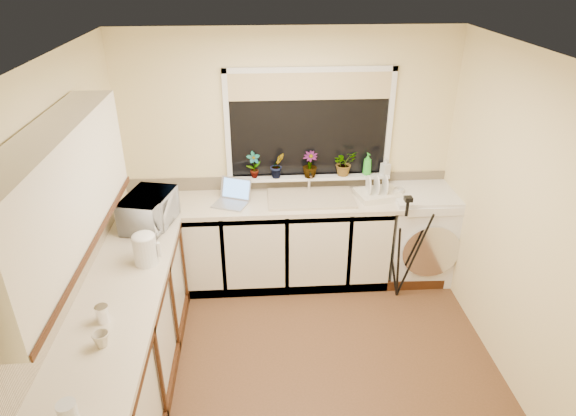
{
  "coord_description": "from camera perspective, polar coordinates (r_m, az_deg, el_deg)",
  "views": [
    {
      "loc": [
        -0.31,
        -3.05,
        3.0
      ],
      "look_at": [
        -0.06,
        0.55,
        1.15
      ],
      "focal_mm": 30.93,
      "sensor_mm": 36.0,
      "label": 1
    }
  ],
  "objects": [
    {
      "name": "steel_jar",
      "position": [
        3.44,
        -20.56,
        -11.32
      ],
      "size": [
        0.08,
        0.08,
        0.12
      ],
      "primitive_type": "cylinder",
      "color": "white",
      "rests_on": "worktop_left"
    },
    {
      "name": "glass_jug",
      "position": [
        2.88,
        -23.95,
        -20.84
      ],
      "size": [
        0.1,
        0.1,
        0.14
      ],
      "primitive_type": "cylinder",
      "color": "silver",
      "rests_on": "worktop_left"
    },
    {
      "name": "soap_bottle_green",
      "position": [
        4.95,
        9.11,
        5.02
      ],
      "size": [
        0.1,
        0.1,
        0.22
      ],
      "primitive_type": "imported",
      "rotation": [
        0.0,
        0.0,
        0.24
      ],
      "color": "green",
      "rests_on": "windowsill"
    },
    {
      "name": "faucet",
      "position": [
        4.88,
        2.44,
        3.19
      ],
      "size": [
        0.03,
        0.03,
        0.24
      ],
      "primitive_type": "cylinder",
      "color": "silver",
      "rests_on": "worktop_back"
    },
    {
      "name": "plant_c",
      "position": [
        4.83,
        2.53,
        5.0
      ],
      "size": [
        0.17,
        0.17,
        0.26
      ],
      "primitive_type": "imported",
      "rotation": [
        0.0,
        0.0,
        -0.23
      ],
      "color": "#999999",
      "rests_on": "windowsill"
    },
    {
      "name": "upper_cabinet",
      "position": [
        3.08,
        -25.1,
        1.47
      ],
      "size": [
        0.28,
        1.9,
        0.7
      ],
      "primitive_type": "cube",
      "color": "silver",
      "rests_on": "wall_left"
    },
    {
      "name": "wall_right",
      "position": [
        4.01,
        25.06,
        -1.9
      ],
      "size": [
        0.0,
        3.0,
        3.0
      ],
      "primitive_type": "plane",
      "rotation": [
        1.57,
        0.0,
        -1.57
      ],
      "color": "beige",
      "rests_on": "ground"
    },
    {
      "name": "cup_back",
      "position": [
        4.92,
        12.61,
        1.75
      ],
      "size": [
        0.13,
        0.13,
        0.09
      ],
      "primitive_type": "imported",
      "rotation": [
        0.0,
        0.0,
        0.28
      ],
      "color": "beige",
      "rests_on": "worktop_back"
    },
    {
      "name": "worktop_back",
      "position": [
        4.76,
        0.24,
        0.71
      ],
      "size": [
        3.2,
        0.6,
        0.04
      ],
      "primitive_type": "cube",
      "color": "beige",
      "rests_on": "base_cabinet_back"
    },
    {
      "name": "worktop_left",
      "position": [
        3.61,
        -19.34,
        -10.64
      ],
      "size": [
        0.6,
        2.4,
        0.04
      ],
      "primitive_type": "cube",
      "color": "beige",
      "rests_on": "base_cabinet_left"
    },
    {
      "name": "ceiling",
      "position": [
        3.11,
        1.95,
        16.95
      ],
      "size": [
        3.2,
        3.2,
        0.0
      ],
      "primitive_type": "plane",
      "rotation": [
        3.14,
        0.0,
        0.0
      ],
      "color": "white",
      "rests_on": "ground"
    },
    {
      "name": "base_cabinet_back",
      "position": [
        4.97,
        -3.52,
        -4.06
      ],
      "size": [
        2.55,
        0.6,
        0.86
      ],
      "primitive_type": "cube",
      "color": "silver",
      "rests_on": "floor"
    },
    {
      "name": "cup_left",
      "position": [
        3.27,
        -20.68,
        -13.96
      ],
      "size": [
        0.12,
        0.12,
        0.09
      ],
      "primitive_type": "imported",
      "rotation": [
        0.0,
        0.0,
        -0.27
      ],
      "color": "#C0B59E",
      "rests_on": "worktop_left"
    },
    {
      "name": "dish_rack",
      "position": [
        4.87,
        10.31,
        1.53
      ],
      "size": [
        0.46,
        0.38,
        0.06
      ],
      "primitive_type": "cube",
      "rotation": [
        0.0,
        0.0,
        0.19
      ],
      "color": "silver",
      "rests_on": "worktop_back"
    },
    {
      "name": "plant_a",
      "position": [
        4.82,
        -3.95,
        4.95
      ],
      "size": [
        0.16,
        0.14,
        0.26
      ],
      "primitive_type": "imported",
      "rotation": [
        0.0,
        0.0,
        0.39
      ],
      "color": "#999999",
      "rests_on": "windowsill"
    },
    {
      "name": "wall_back",
      "position": [
        4.89,
        -0.0,
        5.89
      ],
      "size": [
        3.2,
        0.0,
        3.2
      ],
      "primitive_type": "plane",
      "rotation": [
        1.57,
        0.0,
        0.0
      ],
      "color": "beige",
      "rests_on": "ground"
    },
    {
      "name": "splashback_left",
      "position": [
        3.57,
        -24.44,
        -7.37
      ],
      "size": [
        0.02,
        2.4,
        0.45
      ],
      "primitive_type": "cube",
      "color": "beige",
      "rests_on": "wall_left"
    },
    {
      "name": "sink",
      "position": [
        4.76,
        2.65,
        1.13
      ],
      "size": [
        0.82,
        0.46,
        0.03
      ],
      "primitive_type": "cube",
      "color": "tan",
      "rests_on": "worktop_back"
    },
    {
      "name": "soap_bottle_clear",
      "position": [
        5.0,
        11.15,
        4.73
      ],
      "size": [
        0.1,
        0.1,
        0.17
      ],
      "primitive_type": "imported",
      "rotation": [
        0.0,
        0.0,
        0.4
      ],
      "color": "#999999",
      "rests_on": "windowsill"
    },
    {
      "name": "wall_front",
      "position": [
        2.38,
        5.26,
        -21.39
      ],
      "size": [
        3.2,
        0.0,
        3.2
      ],
      "primitive_type": "plane",
      "rotation": [
        -1.57,
        0.0,
        0.0
      ],
      "color": "beige",
      "rests_on": "ground"
    },
    {
      "name": "kettle",
      "position": [
        3.89,
        -16.1,
        -4.67
      ],
      "size": [
        0.18,
        0.18,
        0.23
      ],
      "primitive_type": "cylinder",
      "color": "silver",
      "rests_on": "worktop_left"
    },
    {
      "name": "window_glass",
      "position": [
        4.79,
        2.43,
        9.51
      ],
      "size": [
        1.5,
        0.02,
        1.0
      ],
      "primitive_type": "cube",
      "color": "black",
      "rests_on": "wall_back"
    },
    {
      "name": "plant_b",
      "position": [
        4.82,
        -1.22,
        4.93
      ],
      "size": [
        0.17,
        0.15,
        0.25
      ],
      "primitive_type": "imported",
      "rotation": [
        0.0,
        0.0,
        0.33
      ],
      "color": "#999999",
      "rests_on": "windowsill"
    },
    {
      "name": "microwave",
      "position": [
        4.41,
        -15.68,
        -0.25
      ],
      "size": [
        0.46,
        0.59,
        0.29
      ],
      "primitive_type": "imported",
      "rotation": [
        0.0,
        0.0,
        1.33
      ],
      "color": "white",
      "rests_on": "worktop_left"
    },
    {
      "name": "washing_machine",
      "position": [
        5.23,
        14.97,
        -2.7
      ],
      "size": [
        0.69,
        0.67,
        0.95
      ],
      "primitive_type": "cube",
      "rotation": [
        0.0,
        0.0,
        -0.04
      ],
      "color": "silver",
      "rests_on": "floor"
    },
    {
      "name": "plant_d",
      "position": [
        4.91,
        6.46,
        5.18
      ],
      "size": [
        0.29,
        0.27,
        0.25
      ],
      "primitive_type": "imported",
      "rotation": [
        0.0,
        0.0,
        0.39
      ],
      "color": "#999999",
      "rests_on": "windowsill"
    },
    {
      "name": "window_blind",
      "position": [
        4.66,
        2.56,
        13.81
      ],
      "size": [
        1.5,
        0.02,
        0.25
      ],
      "primitive_type": "cube",
      "color": "tan",
      "rests_on": "wall_back"
    },
    {
      "name": "laptop",
      "position": [
        4.71,
        -6.38,
        1.27
      ],
      "size": [
        0.39,
        0.39,
        0.22
      ],
      "rotation": [
        0.0,
        0.0,
        -0.38
      ],
      "color": "#94949B",
      "rests_on": "worktop_back"
    },
    {
      "name": "base_cabinet_left",
      "position": [
        3.89,
        -18.3,
        -15.9
      ],
      "size": [
        0.54,
        2.4,
        0.86
      ],
      "primitive_type": "cube",
      "color": "silver",
      "rests_on": "floor"
    },
    {
      "name": "tripod",
      "position": [
        4.79,
        12.99,
        -4.55
      ],
      "size": [
        0.55,
        0.55,
        1.08
      ],
      "primitive_type": null,
      "rotation": [
        0.0,
        0.0,
        0.05
      ],
      "color": "black",
      "rests_on": "floor"
    },
    {
      "name": "floor",
      "position": [
        4.29,
        1.42,
        -17.24
      ],
      "size": [
        3.2,
        3.2,
        0.0
      ],
      "primitive_type": "plane",
      "color": "brown",
      "rests_on": "ground"
    },
    {
      "name": "wall_left",
      "position": [
        3.76,
        -23.5,
        -3.54
      ],
      "size": [
        0.0,
        3.0,
        3.0
      ],
      "primitive_type": "plane",
      "rotation": [
        1.57,
        0.0,
        1.57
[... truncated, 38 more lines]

